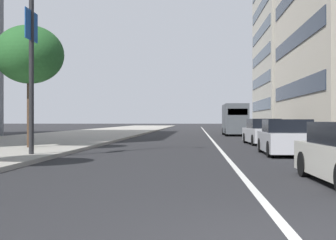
# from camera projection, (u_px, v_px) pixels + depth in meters

# --- Properties ---
(sidewalk_right_plaza) EXTENTS (160.00, 10.47, 0.15)m
(sidewalk_right_plaza) POSITION_uv_depth(u_px,v_px,m) (63.00, 137.00, 35.54)
(sidewalk_right_plaza) COLOR #A39E93
(sidewalk_right_plaza) RESTS_ON ground
(lane_centre_stripe) EXTENTS (110.00, 0.16, 0.01)m
(lane_centre_stripe) POSITION_uv_depth(u_px,v_px,m) (209.00, 136.00, 39.82)
(lane_centre_stripe) COLOR silver
(lane_centre_stripe) RESTS_ON ground
(car_far_down_avenue) EXTENTS (4.22, 2.00, 1.44)m
(car_far_down_avenue) POSITION_uv_depth(u_px,v_px,m) (287.00, 138.00, 18.41)
(car_far_down_avenue) COLOR #B7B7BC
(car_far_down_avenue) RESTS_ON ground
(car_mid_block_traffic) EXTENTS (4.54, 1.99, 1.49)m
(car_mid_block_traffic) POSITION_uv_depth(u_px,v_px,m) (263.00, 133.00, 26.54)
(car_mid_block_traffic) COLOR #B7B7BC
(car_mid_block_traffic) RESTS_ON ground
(delivery_van_ahead) EXTENTS (6.06, 2.09, 2.89)m
(delivery_van_ahead) POSITION_uv_depth(u_px,v_px,m) (235.00, 119.00, 42.38)
(delivery_van_ahead) COLOR #4C5156
(delivery_van_ahead) RESTS_ON ground
(street_lamp_with_banners) EXTENTS (1.26, 2.13, 8.93)m
(street_lamp_with_banners) POSITION_uv_depth(u_px,v_px,m) (39.00, 11.00, 16.73)
(street_lamp_with_banners) COLOR #232326
(street_lamp_with_banners) RESTS_ON sidewalk_right_plaza
(street_tree_mid_sidewalk) EXTENTS (3.17, 3.17, 5.65)m
(street_tree_mid_sidewalk) POSITION_uv_depth(u_px,v_px,m) (29.00, 55.00, 21.09)
(street_tree_mid_sidewalk) COLOR #473323
(street_tree_mid_sidewalk) RESTS_ON sidewalk_right_plaza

